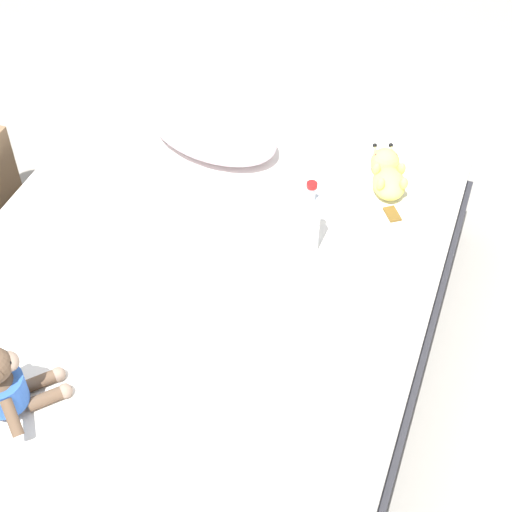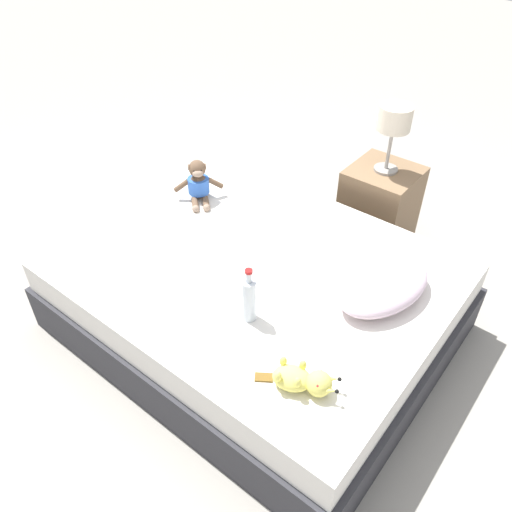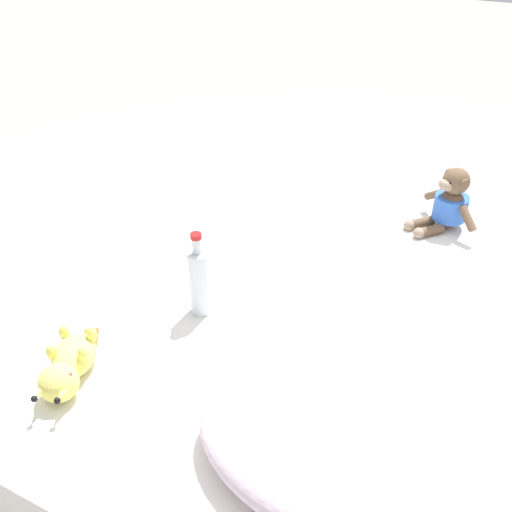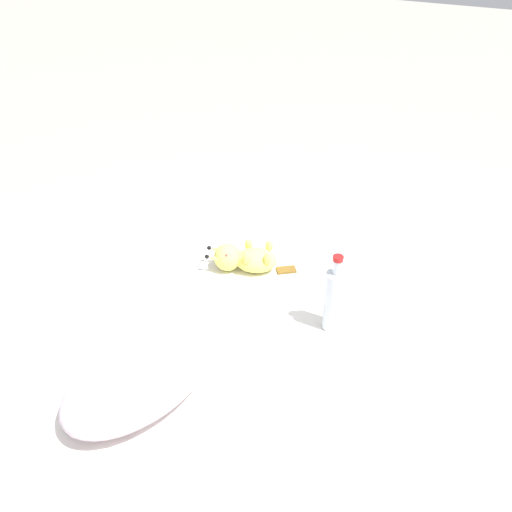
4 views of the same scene
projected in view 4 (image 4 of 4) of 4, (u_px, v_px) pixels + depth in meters
ground_plane at (350, 507)px, 1.75m from camera, size 16.00×16.00×0.00m
bed at (357, 466)px, 1.63m from camera, size 1.47×1.84×0.43m
pillow at (142, 374)px, 1.54m from camera, size 0.55×0.40×0.13m
plush_yellow_creature at (244, 258)px, 2.03m from camera, size 0.18×0.32×0.10m
glass_bottle at (334, 299)px, 1.73m from camera, size 0.06×0.06×0.27m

